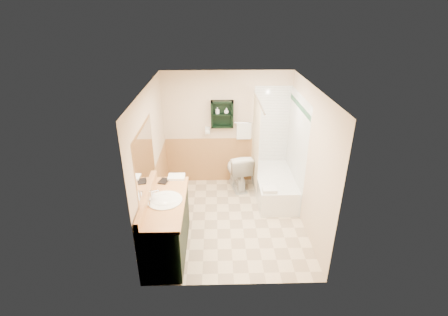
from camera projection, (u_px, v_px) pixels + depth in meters
floor at (230, 220)px, 5.88m from camera, size 3.00×3.00×0.00m
back_wall at (227, 129)px, 6.74m from camera, size 2.60×0.04×2.40m
left_wall at (150, 161)px, 5.33m from camera, size 0.04×3.00×2.40m
right_wall at (309, 159)px, 5.40m from camera, size 0.04×3.00×2.40m
ceiling at (231, 87)px, 4.84m from camera, size 2.60×3.00×0.04m
wainscot_left at (156, 197)px, 5.63m from camera, size 2.98×2.98×1.00m
wainscot_back at (227, 160)px, 7.01m from camera, size 2.58×2.58×1.00m
mirror_frame at (145, 159)px, 4.71m from camera, size 1.30×1.30×1.00m
mirror_glass at (145, 159)px, 4.71m from camera, size 1.20×1.20×0.90m
tile_right at (296, 150)px, 6.14m from camera, size 1.50×1.50×2.10m
tile_back at (276, 136)px, 6.79m from camera, size 0.95×0.95×2.10m
tile_accent at (300, 106)px, 5.78m from camera, size 1.50×1.50×0.10m
wall_shelf at (222, 114)px, 6.48m from camera, size 0.45×0.15×0.55m
hair_dryer at (208, 130)px, 6.65m from camera, size 0.10×0.24×0.18m
towel_bar at (244, 123)px, 6.62m from camera, size 0.40×0.06×0.40m
curtain_rod at (259, 101)px, 5.71m from camera, size 0.03×1.60×0.03m
shower_curtain at (255, 142)px, 6.24m from camera, size 1.05×1.05×1.70m
vanity at (167, 226)px, 4.96m from camera, size 0.59×1.46×0.92m
bathtub at (274, 186)px, 6.53m from camera, size 0.71×1.50×0.48m
toilet at (238, 170)px, 6.78m from camera, size 0.61×0.88×0.79m
counter_towel at (176, 177)px, 5.39m from camera, size 0.27×0.22×0.04m
vanity_book at (159, 176)px, 5.26m from camera, size 0.15×0.06×0.20m
tub_towel at (269, 190)px, 5.85m from camera, size 0.25×0.21×0.07m
soap_bottle_a at (217, 112)px, 6.46m from camera, size 0.11×0.14×0.06m
soap_bottle_b at (226, 111)px, 6.46m from camera, size 0.11×0.13×0.09m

